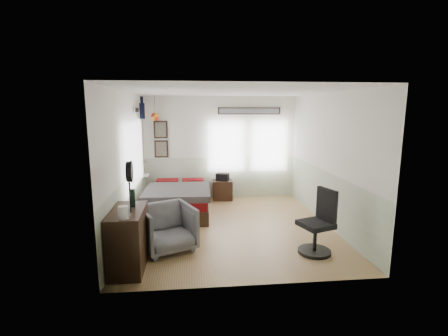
{
  "coord_description": "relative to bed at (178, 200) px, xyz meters",
  "views": [
    {
      "loc": [
        -0.78,
        -6.26,
        2.37
      ],
      "look_at": [
        -0.1,
        0.4,
        1.15
      ],
      "focal_mm": 26.0,
      "sensor_mm": 36.0,
      "label": 1
    }
  ],
  "objects": [
    {
      "name": "nightstand",
      "position": [
        1.12,
        1.04,
        -0.05
      ],
      "size": [
        0.54,
        0.44,
        0.51
      ],
      "primitive_type": "cube",
      "rotation": [
        0.0,
        0.0,
        -0.06
      ],
      "color": "#312011",
      "rests_on": "ground_plane"
    },
    {
      "name": "bottle",
      "position": [
        -0.58,
        -2.38,
        0.73
      ],
      "size": [
        0.07,
        0.07,
        0.28
      ],
      "primitive_type": "cylinder",
      "color": "black",
      "rests_on": "dresser"
    },
    {
      "name": "task_chair",
      "position": [
        2.39,
        -2.34,
        0.14
      ],
      "size": [
        0.61,
        0.61,
        1.08
      ],
      "rotation": [
        0.0,
        0.0,
        0.33
      ],
      "color": "black",
      "rests_on": "ground_plane"
    },
    {
      "name": "ground_plane",
      "position": [
        1.1,
        -1.01,
        -0.31
      ],
      "size": [
        4.0,
        4.5,
        0.01
      ],
      "primitive_type": "cube",
      "color": "#A07B41"
    },
    {
      "name": "wall_decor",
      "position": [
        -0.01,
        0.95,
        1.79
      ],
      "size": [
        3.55,
        1.32,
        1.44
      ],
      "color": "#371F14",
      "rests_on": "room_shell"
    },
    {
      "name": "kettle",
      "position": [
        -0.61,
        -2.93,
        0.68
      ],
      "size": [
        0.15,
        0.13,
        0.18
      ],
      "rotation": [
        0.0,
        0.0,
        0.24
      ],
      "color": "silver",
      "rests_on": "dresser"
    },
    {
      "name": "black_bag",
      "position": [
        1.12,
        1.04,
        0.3
      ],
      "size": [
        0.38,
        0.31,
        0.19
      ],
      "primitive_type": "cube",
      "rotation": [
        0.0,
        0.0,
        -0.37
      ],
      "color": "black",
      "rests_on": "nightstand"
    },
    {
      "name": "room_shell",
      "position": [
        1.02,
        -0.82,
        1.31
      ],
      "size": [
        4.02,
        4.52,
        2.71
      ],
      "color": "silver",
      "rests_on": "ground_plane"
    },
    {
      "name": "bed",
      "position": [
        0.0,
        0.0,
        0.0
      ],
      "size": [
        1.47,
        2.0,
        0.63
      ],
      "rotation": [
        0.0,
        0.0,
        -0.03
      ],
      "color": "#312011",
      "rests_on": "ground_plane"
    },
    {
      "name": "armchair",
      "position": [
        -0.11,
        -1.98,
        0.08
      ],
      "size": [
        1.11,
        1.12,
        0.78
      ],
      "primitive_type": "imported",
      "rotation": [
        0.0,
        0.0,
        0.42
      ],
      "color": "slate",
      "rests_on": "ground_plane"
    },
    {
      "name": "stand_fan",
      "position": [
        -0.56,
        -2.65,
        1.18
      ],
      "size": [
        0.1,
        0.31,
        0.75
      ],
      "rotation": [
        0.0,
        0.0,
        0.08
      ],
      "color": "black",
      "rests_on": "dresser"
    },
    {
      "name": "dresser",
      "position": [
        -0.64,
        -2.55,
        0.15
      ],
      "size": [
        0.48,
        1.0,
        0.9
      ],
      "primitive_type": "cube",
      "color": "#312011",
      "rests_on": "ground_plane"
    }
  ]
}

